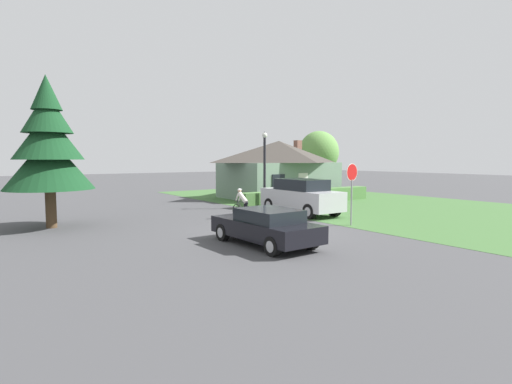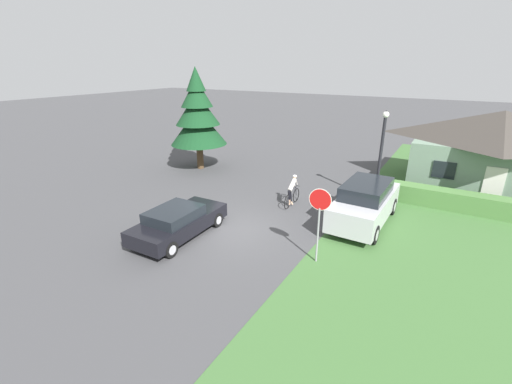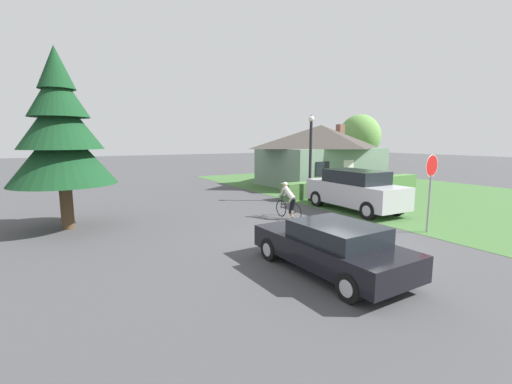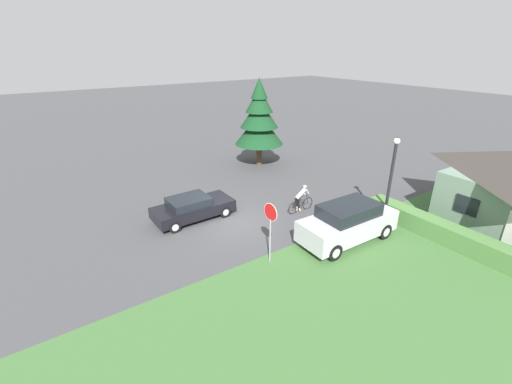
{
  "view_description": "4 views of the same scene",
  "coord_description": "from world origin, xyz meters",
  "px_view_note": "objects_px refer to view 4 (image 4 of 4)",
  "views": [
    {
      "loc": [
        -9.82,
        -12.77,
        3.05
      ],
      "look_at": [
        0.81,
        2.32,
        1.5
      ],
      "focal_mm": 28.0,
      "sensor_mm": 36.0,
      "label": 1
    },
    {
      "loc": [
        7.76,
        -10.96,
        6.77
      ],
      "look_at": [
        0.61,
        1.1,
        1.51
      ],
      "focal_mm": 24.0,
      "sensor_mm": 36.0,
      "label": 2
    },
    {
      "loc": [
        -7.4,
        -7.85,
        3.34
      ],
      "look_at": [
        -0.99,
        3.11,
        1.41
      ],
      "focal_mm": 24.0,
      "sensor_mm": 36.0,
      "label": 3
    },
    {
      "loc": [
        14.25,
        -8.13,
        8.77
      ],
      "look_at": [
        -0.82,
        2.09,
        0.96
      ],
      "focal_mm": 24.0,
      "sensor_mm": 36.0,
      "label": 4
    }
  ],
  "objects_px": {
    "sedan_left_lane": "(192,208)",
    "stop_sign": "(270,221)",
    "cyclist": "(301,199)",
    "parked_suv_right": "(348,223)",
    "street_lamp": "(391,174)",
    "conifer_tall_near": "(259,119)"
  },
  "relations": [
    {
      "from": "parked_suv_right",
      "to": "stop_sign",
      "type": "relative_size",
      "value": 1.78
    },
    {
      "from": "street_lamp",
      "to": "stop_sign",
      "type": "bearing_deg",
      "value": -93.64
    },
    {
      "from": "cyclist",
      "to": "conifer_tall_near",
      "type": "height_order",
      "value": "conifer_tall_near"
    },
    {
      "from": "sedan_left_lane",
      "to": "cyclist",
      "type": "relative_size",
      "value": 2.43
    },
    {
      "from": "sedan_left_lane",
      "to": "stop_sign",
      "type": "distance_m",
      "value": 5.91
    },
    {
      "from": "sedan_left_lane",
      "to": "street_lamp",
      "type": "bearing_deg",
      "value": -37.44
    },
    {
      "from": "stop_sign",
      "to": "street_lamp",
      "type": "relative_size",
      "value": 0.6
    },
    {
      "from": "sedan_left_lane",
      "to": "conifer_tall_near",
      "type": "height_order",
      "value": "conifer_tall_near"
    },
    {
      "from": "stop_sign",
      "to": "street_lamp",
      "type": "distance_m",
      "value": 7.35
    },
    {
      "from": "parked_suv_right",
      "to": "conifer_tall_near",
      "type": "bearing_deg",
      "value": 76.94
    },
    {
      "from": "conifer_tall_near",
      "to": "stop_sign",
      "type": "bearing_deg",
      "value": -32.59
    },
    {
      "from": "cyclist",
      "to": "parked_suv_right",
      "type": "height_order",
      "value": "parked_suv_right"
    },
    {
      "from": "cyclist",
      "to": "conifer_tall_near",
      "type": "relative_size",
      "value": 0.27
    },
    {
      "from": "sedan_left_lane",
      "to": "parked_suv_right",
      "type": "distance_m",
      "value": 8.18
    },
    {
      "from": "parked_suv_right",
      "to": "sedan_left_lane",
      "type": "bearing_deg",
      "value": 131.09
    },
    {
      "from": "street_lamp",
      "to": "conifer_tall_near",
      "type": "relative_size",
      "value": 0.7
    },
    {
      "from": "parked_suv_right",
      "to": "street_lamp",
      "type": "height_order",
      "value": "street_lamp"
    },
    {
      "from": "sedan_left_lane",
      "to": "conifer_tall_near",
      "type": "xyz_separation_m",
      "value": [
        -5.64,
        8.29,
        2.95
      ]
    },
    {
      "from": "sedan_left_lane",
      "to": "parked_suv_right",
      "type": "relative_size",
      "value": 0.87
    },
    {
      "from": "street_lamp",
      "to": "conifer_tall_near",
      "type": "height_order",
      "value": "conifer_tall_near"
    },
    {
      "from": "street_lamp",
      "to": "conifer_tall_near",
      "type": "distance_m",
      "value": 11.78
    },
    {
      "from": "parked_suv_right",
      "to": "stop_sign",
      "type": "xyz_separation_m",
      "value": [
        -0.64,
        -4.15,
        1.06
      ]
    }
  ]
}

